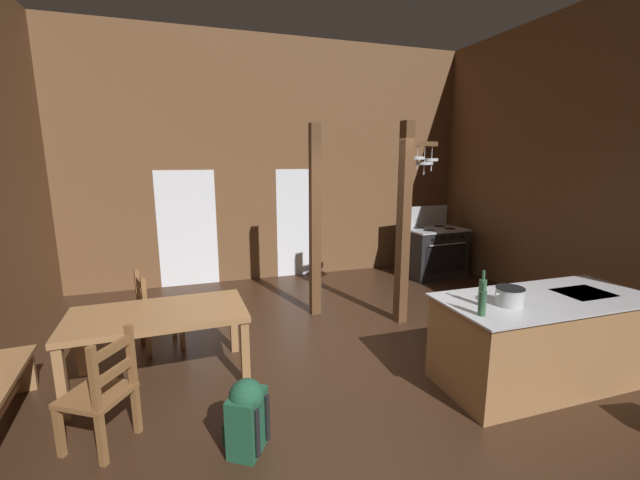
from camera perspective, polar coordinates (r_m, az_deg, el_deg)
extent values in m
cube|color=#382316|center=(4.56, 5.68, -18.72)|extent=(8.17, 8.38, 0.10)
cube|color=brown|center=(7.63, -6.06, 10.95)|extent=(8.17, 0.14, 4.37)
cube|color=brown|center=(6.48, 38.48, 8.51)|extent=(0.14, 8.38, 4.37)
cube|color=white|center=(7.47, -18.26, 1.50)|extent=(1.00, 0.01, 2.05)
cube|color=white|center=(7.74, -3.10, 2.39)|extent=(0.84, 0.01, 2.05)
cube|color=#9E7044|center=(4.74, 28.99, -12.35)|extent=(2.11, 0.92, 0.88)
cube|color=#B7BABF|center=(4.59, 29.53, -7.19)|extent=(2.17, 0.98, 0.02)
cube|color=black|center=(4.94, 33.29, -6.25)|extent=(0.52, 0.40, 0.00)
cube|color=black|center=(5.17, 25.01, -14.74)|extent=(2.00, 0.06, 0.10)
cube|color=black|center=(8.10, 15.70, -1.76)|extent=(1.15, 0.84, 0.90)
cube|color=black|center=(7.82, 17.43, -2.55)|extent=(0.93, 0.08, 0.52)
cylinder|color=#B7BABF|center=(7.74, 17.67, -0.58)|extent=(0.82, 0.09, 0.02)
cube|color=#B7BABF|center=(8.02, 15.88, 1.48)|extent=(1.20, 0.88, 0.03)
cube|color=#B7BABF|center=(8.27, 14.41, 3.29)|extent=(1.14, 0.13, 0.40)
cylinder|color=black|center=(8.05, 17.94, 1.55)|extent=(0.21, 0.21, 0.01)
cylinder|color=black|center=(7.74, 15.15, 1.34)|extent=(0.21, 0.21, 0.01)
cylinder|color=black|center=(8.28, 16.58, 1.89)|extent=(0.21, 0.21, 0.01)
cylinder|color=black|center=(7.98, 13.82, 1.69)|extent=(0.21, 0.21, 0.01)
cylinder|color=black|center=(7.94, 19.50, 0.48)|extent=(0.05, 0.03, 0.04)
cylinder|color=black|center=(7.80, 18.30, 0.37)|extent=(0.05, 0.03, 0.04)
cylinder|color=black|center=(7.66, 17.05, 0.25)|extent=(0.05, 0.03, 0.04)
cylinder|color=black|center=(7.52, 15.76, 0.12)|extent=(0.05, 0.03, 0.04)
cube|color=brown|center=(5.51, 11.74, 2.01)|extent=(0.16, 0.16, 2.72)
cube|color=brown|center=(5.58, 13.94, 13.11)|extent=(0.57, 0.16, 0.06)
cylinder|color=#B7BABF|center=(5.56, 13.67, 12.28)|extent=(0.01, 0.01, 0.16)
cylinder|color=#B7BABF|center=(5.56, 13.62, 11.23)|extent=(0.23, 0.23, 0.04)
cylinder|color=#B7BABF|center=(5.56, 13.58, 10.40)|extent=(0.02, 0.02, 0.14)
cylinder|color=#B7BABF|center=(5.64, 14.63, 11.87)|extent=(0.01, 0.01, 0.23)
cylinder|color=#B7BABF|center=(5.64, 14.56, 10.48)|extent=(0.26, 0.26, 0.04)
cylinder|color=#B7BABF|center=(5.64, 14.52, 9.66)|extent=(0.02, 0.02, 0.14)
cylinder|color=#B7BABF|center=(5.72, 15.60, 12.04)|extent=(0.01, 0.01, 0.19)
cylinder|color=#B7BABF|center=(5.72, 15.53, 10.90)|extent=(0.20, 0.20, 0.04)
cylinder|color=#B7BABF|center=(5.72, 15.49, 10.10)|extent=(0.02, 0.02, 0.14)
cube|color=brown|center=(5.70, -0.71, 2.55)|extent=(0.14, 0.14, 2.72)
cube|color=#9E7044|center=(4.39, -21.98, -9.80)|extent=(1.73, 0.95, 0.06)
cube|color=#9E7044|center=(4.99, -30.86, -12.64)|extent=(0.08, 0.08, 0.68)
cube|color=#9E7044|center=(4.92, -12.13, -11.54)|extent=(0.08, 0.08, 0.68)
cube|color=#9E7044|center=(4.30, -32.77, -16.72)|extent=(0.08, 0.08, 0.68)
cube|color=#9E7044|center=(4.21, -10.55, -15.53)|extent=(0.08, 0.08, 0.68)
cube|color=brown|center=(3.79, -29.11, -18.62)|extent=(0.61, 0.61, 0.04)
cube|color=brown|center=(3.91, -32.99, -21.87)|extent=(0.07, 0.07, 0.41)
cube|color=brown|center=(4.13, -28.96, -19.58)|extent=(0.07, 0.07, 0.41)
cube|color=brown|center=(3.53, -28.98, -20.05)|extent=(0.07, 0.07, 0.95)
cube|color=brown|center=(3.77, -24.92, -17.55)|extent=(0.07, 0.07, 0.95)
cube|color=brown|center=(3.49, -27.42, -13.53)|extent=(0.23, 0.34, 0.07)
cube|color=brown|center=(3.57, -27.13, -16.32)|extent=(0.23, 0.34, 0.07)
cube|color=brown|center=(5.24, -21.71, -9.58)|extent=(0.54, 0.54, 0.04)
cube|color=brown|center=(5.53, -20.03, -10.85)|extent=(0.06, 0.06, 0.41)
cube|color=brown|center=(5.19, -18.96, -12.27)|extent=(0.06, 0.06, 0.41)
cube|color=brown|center=(5.37, -24.19, -8.76)|extent=(0.06, 0.06, 0.95)
cube|color=brown|center=(5.02, -23.40, -10.11)|extent=(0.06, 0.06, 0.95)
cube|color=brown|center=(5.08, -24.14, -5.55)|extent=(0.14, 0.38, 0.07)
cube|color=brown|center=(5.14, -23.97, -7.58)|extent=(0.14, 0.38, 0.07)
cube|color=#9E7044|center=(5.05, -37.08, -14.79)|extent=(0.31, 0.08, 0.40)
cube|color=#1E5138|center=(3.45, -10.24, -24.09)|extent=(0.36, 0.39, 0.48)
cube|color=#1E5138|center=(3.54, -12.28, -24.56)|extent=(0.17, 0.22, 0.17)
cylinder|color=black|center=(3.34, -8.86, -25.44)|extent=(0.06, 0.06, 0.38)
cylinder|color=black|center=(3.48, -7.47, -23.67)|extent=(0.06, 0.06, 0.38)
sphere|color=#1E5138|center=(3.33, -10.38, -21.00)|extent=(0.38, 0.38, 0.27)
cylinder|color=#B7BABF|center=(4.16, 25.28, -7.29)|extent=(0.25, 0.25, 0.16)
cylinder|color=black|center=(4.14, 25.38, -6.16)|extent=(0.26, 0.26, 0.01)
cylinder|color=#B7BABF|center=(4.06, 23.89, -7.03)|extent=(0.05, 0.02, 0.02)
cylinder|color=#B7BABF|center=(4.25, 26.70, -6.48)|extent=(0.05, 0.02, 0.02)
cylinder|color=silver|center=(4.51, 25.57, -6.58)|extent=(0.19, 0.19, 0.07)
cylinder|color=black|center=(4.50, 25.61, -6.17)|extent=(0.15, 0.15, 0.00)
cylinder|color=#2D5638|center=(3.80, 22.01, -8.34)|extent=(0.07, 0.07, 0.22)
cylinder|color=#2D5638|center=(3.75, 22.17, -6.21)|extent=(0.03, 0.03, 0.08)
cylinder|color=#2D5638|center=(4.05, 22.00, -6.91)|extent=(0.07, 0.07, 0.25)
cylinder|color=#2D5638|center=(4.00, 22.18, -4.64)|extent=(0.03, 0.03, 0.09)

